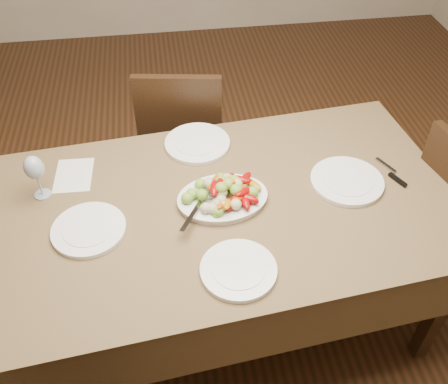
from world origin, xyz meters
The scene contains 13 objects.
floor centered at (0.00, 0.00, 0.00)m, with size 6.00×6.00×0.00m, color #3D2312.
dining_table centered at (-0.04, -0.11, 0.38)m, with size 1.84×1.04×0.76m, color brown.
chair_far centered at (-0.14, 0.74, 0.47)m, with size 0.42×0.42×0.95m, color black, non-canonical shape.
serving_platter centered at (-0.05, -0.10, 0.77)m, with size 0.34×0.25×0.02m, color white.
roasted_vegetables centered at (-0.05, -0.10, 0.83)m, with size 0.28×0.19×0.09m, color #840706, non-canonical shape.
serving_spoon centered at (-0.11, -0.14, 0.81)m, with size 0.28×0.06×0.03m, color #9EA0A8, non-canonical shape.
plate_left centered at (-0.56, -0.18, 0.77)m, with size 0.27×0.27×0.02m, color white.
plate_right centered at (0.47, -0.06, 0.77)m, with size 0.30×0.30×0.02m, color white.
plate_far centered at (-0.11, 0.28, 0.77)m, with size 0.29×0.29×0.02m, color white.
plate_near centered at (-0.04, -0.44, 0.77)m, with size 0.27×0.27×0.02m, color white.
wine_glass centered at (-0.75, 0.05, 0.86)m, with size 0.08×0.08×0.20m, color #8C99A5, non-canonical shape.
menu_card centered at (-0.64, 0.15, 0.76)m, with size 0.15×0.21×0.00m, color silver.
table_knife centered at (0.67, -0.04, 0.76)m, with size 0.02×0.20×0.01m, color #9EA0A8, non-canonical shape.
Camera 1 is at (-0.25, -1.48, 2.13)m, focal length 40.00 mm.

